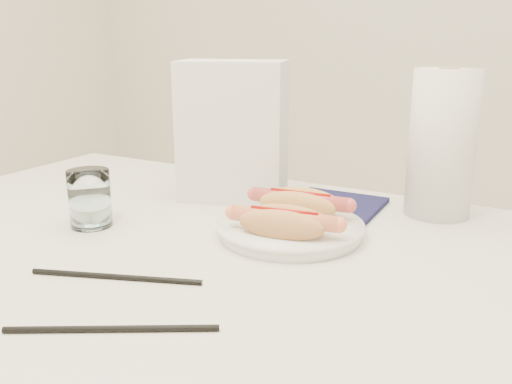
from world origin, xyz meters
The scene contains 10 objects.
table centered at (0.00, 0.00, 0.69)m, with size 1.20×0.80×0.75m.
plate centered at (0.13, 0.09, 0.76)m, with size 0.22×0.22×0.02m, color white.
hotdog_left centered at (0.12, 0.14, 0.79)m, with size 0.16×0.08×0.04m.
hotdog_right centered at (0.14, 0.04, 0.79)m, with size 0.16×0.08×0.04m.
water_glass centered at (-0.18, -0.03, 0.80)m, with size 0.07×0.07×0.09m, color white.
chopstick_near centered at (0.00, -0.17, 0.75)m, with size 0.01×0.01×0.23m, color black.
chopstick_far centered at (0.09, -0.27, 0.75)m, with size 0.01×0.01×0.23m, color black.
napkin_box centered at (-0.06, 0.22, 0.88)m, with size 0.19×0.11×0.26m, color silver.
navy_napkin centered at (0.13, 0.26, 0.75)m, with size 0.16×0.16×0.01m, color #121239.
paper_towel_roll centered at (0.31, 0.31, 0.88)m, with size 0.11×0.11×0.25m, color silver.
Camera 1 is at (0.48, -0.66, 1.06)m, focal length 39.31 mm.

